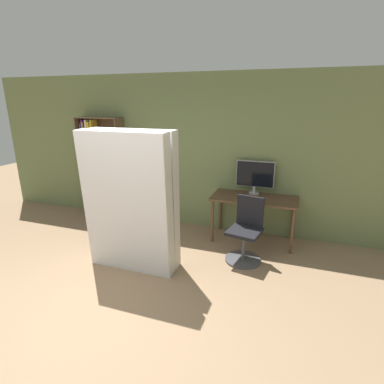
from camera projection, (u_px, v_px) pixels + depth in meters
name	position (u px, v px, depth m)	size (l,w,h in m)	color
ground_plane	(86.00, 322.00, 3.16)	(16.00, 16.00, 0.00)	#937556
wall_back	(182.00, 152.00, 5.38)	(8.00, 0.06, 2.70)	#6B7A4C
desk	(254.00, 203.00, 4.83)	(1.36, 0.65, 0.75)	brown
monitor	(255.00, 175.00, 4.93)	(0.62, 0.17, 0.55)	#B7B7BC
office_chair	(245.00, 235.00, 4.31)	(0.52, 0.52, 0.93)	#4C4C51
bookshelf	(100.00, 166.00, 5.87)	(0.88, 0.32, 1.95)	brown
mattress_near	(127.00, 204.00, 3.89)	(1.22, 0.29, 1.90)	silver
mattress_far	(136.00, 199.00, 4.09)	(1.22, 0.23, 1.90)	silver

